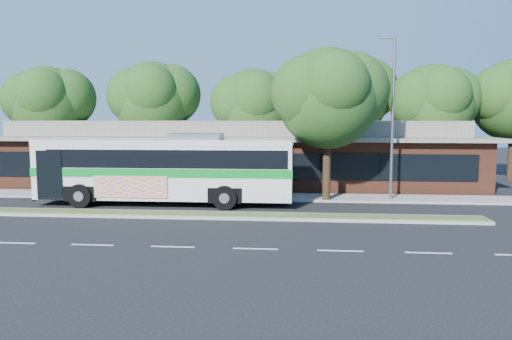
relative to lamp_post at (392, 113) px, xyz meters
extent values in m
plane|color=black|center=(-9.56, -6.00, -4.90)|extent=(120.00, 120.00, 0.00)
cube|color=#445925|center=(-9.56, -5.40, -4.83)|extent=(26.00, 1.10, 0.15)
cube|color=gray|center=(-9.56, 0.40, -4.84)|extent=(44.00, 2.60, 0.12)
cube|color=#5D2D1D|center=(-9.56, 7.00, -3.30)|extent=(32.00, 10.00, 3.20)
cube|color=#696459|center=(-9.56, 7.00, -1.58)|extent=(33.20, 11.20, 0.24)
cube|color=#696459|center=(-9.56, 7.00, -0.95)|extent=(30.00, 8.00, 1.00)
cube|color=black|center=(-9.56, 1.97, -3.20)|extent=(30.00, 0.06, 1.60)
cylinder|color=slate|center=(0.04, 0.00, -0.40)|extent=(0.16, 0.16, 9.00)
cube|color=slate|center=(-0.36, 0.00, 4.10)|extent=(0.90, 0.18, 0.14)
cylinder|color=black|center=(-24.56, 9.00, -2.91)|extent=(0.44, 0.44, 3.99)
sphere|color=#164115|center=(-24.56, 9.00, 0.83)|extent=(5.80, 5.80, 5.80)
sphere|color=#164115|center=(-23.26, 9.43, 1.29)|extent=(4.52, 4.52, 4.52)
cylinder|color=black|center=(-16.56, 10.00, -2.80)|extent=(0.44, 0.44, 4.20)
sphere|color=#164115|center=(-16.56, 10.00, 1.10)|extent=(6.00, 6.00, 6.00)
sphere|color=#164115|center=(-15.21, 10.45, 1.58)|extent=(4.68, 4.68, 4.68)
cylinder|color=black|center=(-8.56, 9.00, -3.01)|extent=(0.44, 0.44, 3.78)
sphere|color=#164115|center=(-8.56, 9.00, 0.56)|extent=(5.60, 5.60, 5.60)
sphere|color=#164115|center=(-7.30, 9.42, 1.00)|extent=(4.37, 4.37, 4.37)
cylinder|color=black|center=(-1.56, 10.00, -2.70)|extent=(0.44, 0.44, 4.41)
sphere|color=#164115|center=(-1.56, 10.00, 1.37)|extent=(6.20, 6.20, 6.20)
sphere|color=#164115|center=(-0.17, 10.46, 1.86)|extent=(4.84, 4.84, 4.84)
cylinder|color=black|center=(4.44, 9.00, -2.97)|extent=(0.44, 0.44, 3.86)
sphere|color=#164115|center=(4.44, 9.00, 0.70)|extent=(5.80, 5.80, 5.80)
sphere|color=#164115|center=(5.74, 9.43, 1.16)|extent=(4.52, 4.52, 4.52)
cylinder|color=black|center=(10.44, 10.00, -2.85)|extent=(0.44, 0.44, 4.12)
cube|color=silver|center=(-12.21, -2.20, -2.96)|extent=(13.57, 3.03, 3.11)
cube|color=black|center=(-11.87, -2.20, -2.34)|extent=(12.49, 3.07, 0.93)
cube|color=silver|center=(-12.21, -2.20, -1.54)|extent=(13.60, 3.05, 0.29)
cube|color=#057E20|center=(-12.21, -2.20, -3.06)|extent=(13.64, 3.10, 0.43)
cube|color=black|center=(-19.00, -2.28, -2.59)|extent=(0.10, 2.53, 1.93)
cube|color=black|center=(-5.42, -2.12, -2.23)|extent=(0.09, 2.36, 1.25)
cube|color=#E042CC|center=(-13.66, -3.69, -3.77)|extent=(3.84, 0.10, 1.13)
cube|color=slate|center=(-10.52, -2.18, -1.25)|extent=(2.73, 1.84, 0.34)
cylinder|color=black|center=(-16.37, -3.66, -4.28)|extent=(1.25, 0.42, 1.24)
cylinder|color=black|center=(-16.40, -0.83, -4.28)|extent=(1.25, 0.42, 1.24)
cylinder|color=black|center=(-8.81, -3.58, -4.28)|extent=(1.25, 0.42, 1.24)
cylinder|color=black|center=(-8.84, -0.75, -4.28)|extent=(1.25, 0.42, 1.24)
cylinder|color=black|center=(-3.56, -0.56, -2.88)|extent=(0.44, 0.44, 4.04)
sphere|color=#164115|center=(-3.56, -0.56, 0.79)|extent=(5.52, 5.52, 5.52)
sphere|color=#164115|center=(-2.32, -0.14, 1.23)|extent=(4.31, 4.31, 4.31)
camera|label=1|loc=(-4.95, -28.25, -0.28)|focal=35.00mm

